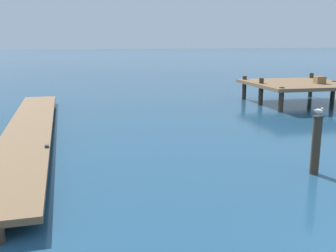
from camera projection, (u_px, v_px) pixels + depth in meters
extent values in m
cube|color=brown|center=(30.00, 128.00, 15.93)|extent=(3.10, 18.00, 0.16)
cylinder|color=#3D3023|center=(19.00, 166.00, 11.75)|extent=(0.36, 0.36, 0.29)
cylinder|color=#3D3023|center=(30.00, 133.00, 15.98)|extent=(0.36, 0.36, 0.29)
cylinder|color=#3D3023|center=(36.00, 114.00, 20.20)|extent=(0.36, 0.36, 0.29)
cylinder|color=#3D3023|center=(41.00, 101.00, 24.43)|extent=(0.36, 0.36, 0.29)
cube|color=#333338|center=(47.00, 146.00, 12.73)|extent=(0.13, 0.21, 0.08)
cube|color=brown|center=(298.00, 84.00, 24.27)|extent=(6.58, 6.61, 0.20)
cylinder|color=#3D3023|center=(281.00, 100.00, 21.44)|extent=(0.28, 0.28, 1.40)
cylinder|color=#3D3023|center=(244.00, 88.00, 26.25)|extent=(0.28, 0.28, 1.58)
cylinder|color=#3D3023|center=(311.00, 85.00, 27.30)|extent=(0.28, 0.28, 1.69)
cylinder|color=#3D3023|center=(261.00, 92.00, 23.83)|extent=(0.28, 0.28, 1.66)
cylinder|color=#3D3023|center=(333.00, 92.00, 24.92)|extent=(0.28, 0.28, 1.38)
cube|color=olive|center=(320.00, 80.00, 23.54)|extent=(0.65, 0.55, 0.44)
cylinder|color=#3D3023|center=(316.00, 145.00, 11.35)|extent=(0.26, 0.26, 1.75)
cylinder|color=#28282D|center=(318.00, 117.00, 11.17)|extent=(0.30, 0.30, 0.06)
cylinder|color=gold|center=(319.00, 115.00, 11.16)|extent=(0.01, 0.01, 0.07)
cylinder|color=gold|center=(318.00, 115.00, 11.14)|extent=(0.01, 0.01, 0.07)
ellipsoid|color=white|center=(319.00, 111.00, 11.13)|extent=(0.16, 0.29, 0.13)
ellipsoid|color=silver|center=(320.00, 110.00, 11.17)|extent=(0.07, 0.24, 0.09)
ellipsoid|color=#383838|center=(316.00, 110.00, 11.26)|extent=(0.03, 0.07, 0.04)
ellipsoid|color=silver|center=(317.00, 111.00, 11.12)|extent=(0.07, 0.24, 0.09)
ellipsoid|color=#383838|center=(314.00, 110.00, 11.22)|extent=(0.03, 0.07, 0.04)
cone|color=white|center=(315.00, 110.00, 11.26)|extent=(0.08, 0.09, 0.07)
sphere|color=white|center=(322.00, 109.00, 11.01)|extent=(0.08, 0.08, 0.08)
cone|color=gold|center=(324.00, 109.00, 10.97)|extent=(0.03, 0.05, 0.02)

